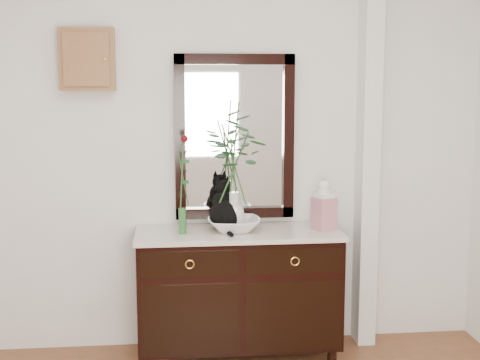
{
  "coord_description": "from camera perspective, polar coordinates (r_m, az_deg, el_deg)",
  "views": [
    {
      "loc": [
        -0.34,
        -2.48,
        1.83
      ],
      "look_at": [
        0.1,
        1.63,
        1.2
      ],
      "focal_mm": 50.0,
      "sensor_mm": 36.0,
      "label": 1
    }
  ],
  "objects": [
    {
      "name": "cat",
      "position": [
        4.35,
        -1.24,
        -2.15
      ],
      "size": [
        0.28,
        0.32,
        0.33
      ],
      "primitive_type": null,
      "rotation": [
        0.0,
        0.0,
        0.18
      ],
      "color": "black",
      "rests_on": "sideboard"
    },
    {
      "name": "wall_back",
      "position": [
        4.49,
        -1.75,
        2.54
      ],
      "size": [
        3.6,
        0.04,
        2.7
      ],
      "primitive_type": "cube",
      "color": "silver",
      "rests_on": "ground"
    },
    {
      "name": "key_cabinet",
      "position": [
        4.45,
        -12.9,
        10.0
      ],
      "size": [
        0.35,
        0.1,
        0.4
      ],
      "primitive_type": "cube",
      "color": "brown",
      "rests_on": "wall_back"
    },
    {
      "name": "pilaster",
      "position": [
        4.6,
        10.86,
        2.53
      ],
      "size": [
        0.12,
        0.2,
        2.7
      ],
      "primitive_type": "cube",
      "color": "silver",
      "rests_on": "ground"
    },
    {
      "name": "vase_branches",
      "position": [
        4.27,
        -0.52,
        1.3
      ],
      "size": [
        0.47,
        0.47,
        0.82
      ],
      "primitive_type": null,
      "rotation": [
        0.0,
        0.0,
        -0.23
      ],
      "color": "silver",
      "rests_on": "lotus_bowl"
    },
    {
      "name": "bud_vase_rose",
      "position": [
        4.22,
        -4.97,
        -0.36
      ],
      "size": [
        0.09,
        0.09,
        0.64
      ],
      "primitive_type": null,
      "rotation": [
        0.0,
        0.0,
        0.25
      ],
      "color": "#2F692F",
      "rests_on": "sideboard"
    },
    {
      "name": "sideboard",
      "position": [
        4.44,
        -0.14,
        -9.11
      ],
      "size": [
        1.33,
        0.52,
        0.82
      ],
      "color": "black",
      "rests_on": "ground"
    },
    {
      "name": "lotus_bowl",
      "position": [
        4.33,
        -0.51,
        -3.83
      ],
      "size": [
        0.35,
        0.35,
        0.08
      ],
      "primitive_type": "imported",
      "rotation": [
        0.0,
        0.0,
        -0.02
      ],
      "color": "white",
      "rests_on": "sideboard"
    },
    {
      "name": "ginger_jar",
      "position": [
        4.38,
        7.17,
        -2.05
      ],
      "size": [
        0.17,
        0.17,
        0.34
      ],
      "primitive_type": null,
      "rotation": [
        0.0,
        0.0,
        0.42
      ],
      "color": "silver",
      "rests_on": "sideboard"
    },
    {
      "name": "wall_mirror",
      "position": [
        4.48,
        -0.46,
        3.68
      ],
      "size": [
        0.8,
        0.06,
        1.1
      ],
      "color": "black",
      "rests_on": "wall_back"
    }
  ]
}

